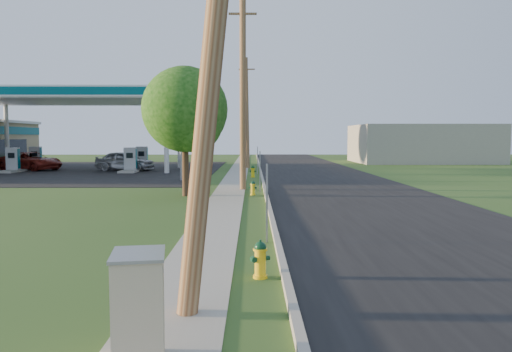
# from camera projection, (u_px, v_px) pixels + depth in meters

# --- Properties ---
(ground_plane) EXTENTS (140.00, 140.00, 0.00)m
(ground_plane) POSITION_uv_depth(u_px,v_px,m) (259.00, 294.00, 8.50)
(ground_plane) COLOR #2B4B1A
(ground_plane) RESTS_ON ground
(road) EXTENTS (8.00, 120.00, 0.02)m
(road) POSITION_uv_depth(u_px,v_px,m) (377.00, 209.00, 18.50)
(road) COLOR black
(road) RESTS_ON ground
(curb) EXTENTS (0.15, 120.00, 0.15)m
(curb) POSITION_uv_depth(u_px,v_px,m) (269.00, 207.00, 18.46)
(curb) COLOR #9A978D
(curb) RESTS_ON ground
(sidewalk) EXTENTS (1.50, 120.00, 0.03)m
(sidewalk) POSITION_uv_depth(u_px,v_px,m) (222.00, 209.00, 18.46)
(sidewalk) COLOR #9B988D
(sidewalk) RESTS_ON ground
(forecourt) EXTENTS (26.00, 28.00, 0.02)m
(forecourt) POSITION_uv_depth(u_px,v_px,m) (56.00, 170.00, 40.29)
(forecourt) COLOR black
(forecourt) RESTS_ON ground
(utility_pole_mid) EXTENTS (1.40, 0.32, 9.80)m
(utility_pole_mid) POSITION_uv_depth(u_px,v_px,m) (243.00, 92.00, 25.06)
(utility_pole_mid) COLOR brown
(utility_pole_mid) RESTS_ON ground
(utility_pole_far) EXTENTS (1.40, 0.32, 9.50)m
(utility_pole_far) POSITION_uv_depth(u_px,v_px,m) (247.00, 113.00, 43.02)
(utility_pole_far) COLOR brown
(utility_pole_far) RESTS_ON ground
(sign_post_near) EXTENTS (0.05, 0.04, 2.00)m
(sign_post_near) POSITION_uv_depth(u_px,v_px,m) (267.00, 203.00, 12.61)
(sign_post_near) COLOR gray
(sign_post_near) RESTS_ON ground
(sign_post_mid) EXTENTS (0.05, 0.04, 2.00)m
(sign_post_mid) POSITION_uv_depth(u_px,v_px,m) (260.00, 172.00, 24.37)
(sign_post_mid) COLOR gray
(sign_post_mid) RESTS_ON ground
(sign_post_far) EXTENTS (0.05, 0.04, 2.00)m
(sign_post_far) POSITION_uv_depth(u_px,v_px,m) (258.00, 160.00, 36.54)
(sign_post_far) COLOR gray
(sign_post_far) RESTS_ON ground
(gas_canopy) EXTENTS (18.18, 9.18, 6.40)m
(gas_canopy) POSITION_uv_depth(u_px,v_px,m) (79.00, 97.00, 39.85)
(gas_canopy) COLOR silver
(gas_canopy) RESTS_ON ground
(fuel_pump_nw) EXTENTS (1.20, 3.20, 1.90)m
(fuel_pump_nw) POSITION_uv_depth(u_px,v_px,m) (13.00, 163.00, 38.22)
(fuel_pump_nw) COLOR #9A978D
(fuel_pump_nw) RESTS_ON ground
(fuel_pump_ne) EXTENTS (1.20, 3.20, 1.90)m
(fuel_pump_ne) POSITION_uv_depth(u_px,v_px,m) (131.00, 163.00, 38.29)
(fuel_pump_ne) COLOR #9A978D
(fuel_pump_ne) RESTS_ON ground
(fuel_pump_sw) EXTENTS (1.20, 3.20, 1.90)m
(fuel_pump_sw) POSITION_uv_depth(u_px,v_px,m) (36.00, 160.00, 42.21)
(fuel_pump_sw) COLOR #9A978D
(fuel_pump_sw) RESTS_ON ground
(fuel_pump_se) EXTENTS (1.20, 3.20, 1.90)m
(fuel_pump_se) POSITION_uv_depth(u_px,v_px,m) (142.00, 160.00, 42.27)
(fuel_pump_se) COLOR #9A978D
(fuel_pump_se) RESTS_ON ground
(price_pylon) EXTENTS (0.34, 2.04, 6.85)m
(price_pylon) POSITION_uv_depth(u_px,v_px,m) (181.00, 92.00, 30.48)
(price_pylon) COLOR gray
(price_pylon) RESTS_ON ground
(distant_building) EXTENTS (14.00, 10.00, 4.00)m
(distant_building) POSITION_uv_depth(u_px,v_px,m) (422.00, 144.00, 53.33)
(distant_building) COLOR gray
(distant_building) RESTS_ON ground
(tree_verge) EXTENTS (3.87, 3.87, 5.87)m
(tree_verge) POSITION_uv_depth(u_px,v_px,m) (187.00, 113.00, 22.41)
(tree_verge) COLOR #3D2B1C
(tree_verge) RESTS_ON ground
(tree_lot) EXTENTS (4.38, 4.38, 6.64)m
(tree_lot) POSITION_uv_depth(u_px,v_px,m) (205.00, 122.00, 50.54)
(tree_lot) COLOR #3D2B1C
(tree_lot) RESTS_ON ground
(hydrant_near) EXTENTS (0.38, 0.34, 0.74)m
(hydrant_near) POSITION_uv_depth(u_px,v_px,m) (260.00, 259.00, 9.43)
(hydrant_near) COLOR yellow
(hydrant_near) RESTS_ON ground
(hydrant_mid) EXTENTS (0.35, 0.31, 0.68)m
(hydrant_mid) POSITION_uv_depth(u_px,v_px,m) (253.00, 188.00, 23.06)
(hydrant_mid) COLOR gold
(hydrant_mid) RESTS_ON ground
(hydrant_far) EXTENTS (0.42, 0.37, 0.80)m
(hydrant_far) POSITION_uv_depth(u_px,v_px,m) (253.00, 171.00, 33.39)
(hydrant_far) COLOR yellow
(hydrant_far) RESTS_ON ground
(utility_cabinet) EXTENTS (0.72, 0.87, 1.35)m
(utility_cabinet) POSITION_uv_depth(u_px,v_px,m) (139.00, 310.00, 5.75)
(utility_cabinet) COLOR #BDAA8A
(utility_cabinet) RESTS_ON ground
(car_red) EXTENTS (5.89, 4.45, 1.49)m
(car_red) POSITION_uv_depth(u_px,v_px,m) (31.00, 161.00, 40.54)
(car_red) COLOR maroon
(car_red) RESTS_ON ground
(car_silver) EXTENTS (5.00, 3.05, 1.59)m
(car_silver) POSITION_uv_depth(u_px,v_px,m) (125.00, 161.00, 39.81)
(car_silver) COLOR #A6A7AC
(car_silver) RESTS_ON ground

